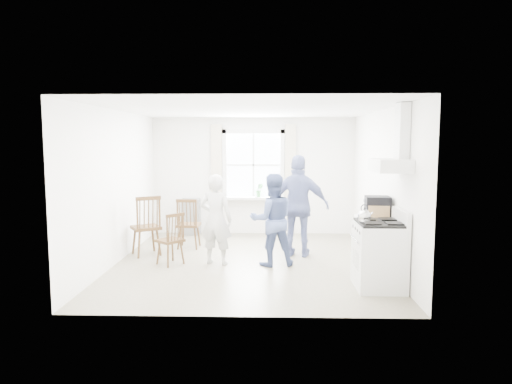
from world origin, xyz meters
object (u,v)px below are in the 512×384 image
Objects in this scene: windsor_chair_b at (188,218)px; low_cabinet at (373,245)px; windsor_chair_c at (173,233)px; gas_stove at (379,254)px; person_left at (216,219)px; person_right at (299,206)px; windsor_chair_a at (148,219)px; person_mid at (272,220)px; stereo_stack at (378,207)px.

low_cabinet is at bearing -26.24° from windsor_chair_b.
gas_stove is at bearing -19.11° from windsor_chair_c.
low_cabinet is at bearing -176.64° from person_left.
windsor_chair_b is 1.29m from person_left.
person_right reaches higher than windsor_chair_c.
windsor_chair_b is at bearing 43.23° from windsor_chair_a.
windsor_chair_a is 0.61× the size of person_right.
person_mid is (2.24, -0.54, 0.09)m from windsor_chair_a.
person_mid reaches higher than gas_stove.
windsor_chair_b is (-3.13, 2.28, 0.12)m from gas_stove.
stereo_stack is 4.02m from windsor_chair_a.
windsor_chair_a reaches higher than low_cabinet.
person_mid is at bearing 163.95° from low_cabinet.
person_mid is at bearing 163.49° from stereo_stack.
windsor_chair_b is 0.64× the size of person_left.
windsor_chair_a is at bearing 165.38° from low_cabinet.
person_mid is (1.65, 0.06, 0.23)m from windsor_chair_c.
gas_stove is 0.73× the size of person_mid.
person_left is at bearing -14.32° from person_mid.
stereo_stack reaches higher than windsor_chair_c.
windsor_chair_c is (-3.23, 0.39, 0.10)m from low_cabinet.
person_right reaches higher than gas_stove.
stereo_stack is at bearing 151.70° from person_mid.
person_left is 1.55m from person_right.
person_right is (1.43, 0.59, 0.15)m from person_left.
gas_stove is at bearing -24.34° from windsor_chair_a.
gas_stove is 2.74m from person_left.
windsor_chair_a is 0.85m from windsor_chair_c.
windsor_chair_b is (-3.20, 1.58, 0.15)m from low_cabinet.
person_right is at bearing 135.24° from low_cabinet.
gas_stove is 1.24× the size of low_cabinet.
person_left is (1.30, -0.50, 0.09)m from windsor_chair_a.
windsor_chair_c is (0.59, -0.60, -0.13)m from windsor_chair_a.
stereo_stack is (0.05, -0.03, 0.61)m from low_cabinet.
low_cabinet is (0.07, 0.70, -0.03)m from gas_stove.
person_mid is at bearing -168.05° from person_left.
low_cabinet is 0.81× the size of windsor_chair_a.
low_cabinet is 0.59× the size of person_left.
person_right is at bearing -143.14° from person_left.
low_cabinet is 3.95m from windsor_chair_a.
gas_stove is 1.01× the size of windsor_chair_a.
stereo_stack is at bearing 80.17° from gas_stove.
stereo_stack reaches higher than gas_stove.
windsor_chair_a is 1.39m from person_left.
person_left is at bearing 168.47° from stereo_stack.
gas_stove is at bearing 131.12° from person_right.
windsor_chair_b reaches higher than low_cabinet.
low_cabinet reaches higher than windsor_chair_c.
gas_stove is 1.92m from person_mid.
person_mid is (-1.58, 0.45, 0.32)m from low_cabinet.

